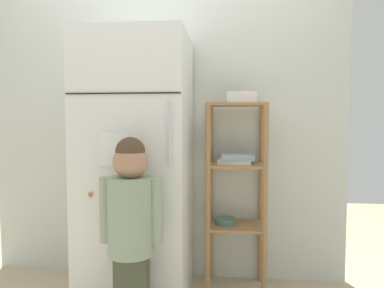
% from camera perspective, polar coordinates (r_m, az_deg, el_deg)
% --- Properties ---
extents(kitchen_wall_back, '(2.72, 0.03, 2.27)m').
position_cam_1_polar(kitchen_wall_back, '(2.73, -4.46, 2.38)').
color(kitchen_wall_back, silver).
rests_on(kitchen_wall_back, ground).
extents(refrigerator, '(0.71, 0.65, 1.77)m').
position_cam_1_polar(refrigerator, '(2.45, -8.87, -3.66)').
color(refrigerator, white).
rests_on(refrigerator, ground).
extents(child_standing, '(0.36, 0.26, 1.11)m').
position_cam_1_polar(child_standing, '(2.05, -9.74, -11.21)').
color(child_standing, '#474D39').
rests_on(child_standing, ground).
extents(pantry_shelf_unit, '(0.41, 0.32, 1.32)m').
position_cam_1_polar(pantry_shelf_unit, '(2.53, 6.97, -5.78)').
color(pantry_shelf_unit, '#9E7247').
rests_on(pantry_shelf_unit, ground).
extents(fruit_bin, '(0.20, 0.14, 0.09)m').
position_cam_1_polar(fruit_bin, '(2.51, 8.35, 7.32)').
color(fruit_bin, white).
rests_on(fruit_bin, pantry_shelf_unit).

